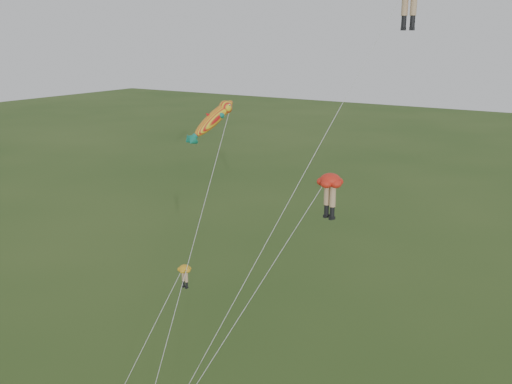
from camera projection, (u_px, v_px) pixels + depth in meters
The scene contains 3 objects.
legs_kite_red_mid at pixel (328, 186), 32.81m from camera, with size 5.43×11.75×12.99m.
legs_kite_yellow at pixel (180, 278), 33.31m from camera, with size 2.45×5.04×7.69m.
fish_kite at pixel (213, 120), 35.12m from camera, with size 3.23×11.50×17.03m.
Camera 1 is at (18.55, -20.98, 20.62)m, focal length 40.00 mm.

